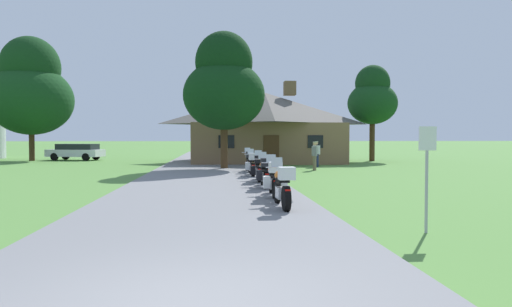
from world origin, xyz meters
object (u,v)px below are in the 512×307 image
motorcycle_silver_fifth_in_row (252,165)px  motorcycle_silver_farthest_in_row (249,161)px  metal_signpost_roadside (427,166)px  bystander_white_shirt_near_lodge (316,153)px  motorcycle_orange_nearest_to_camera (282,187)px  motorcycle_red_second_in_row (274,179)px  motorcycle_orange_third_in_row (265,173)px  motorcycle_silver_fourth_in_row (259,168)px  tree_left_far (31,90)px  parked_white_suv_far_left (76,151)px  tree_by_lodge_front (224,86)px  bystander_gray_shirt_beside_signpost (315,154)px  tree_right_of_lodge (372,98)px

motorcycle_silver_fifth_in_row → motorcycle_silver_farthest_in_row: same height
metal_signpost_roadside → motorcycle_silver_farthest_in_row: bearing=98.3°
bystander_white_shirt_near_lodge → metal_signpost_roadside: metal_signpost_roadside is taller
motorcycle_orange_nearest_to_camera → metal_signpost_roadside: bearing=-54.0°
motorcycle_red_second_in_row → motorcycle_orange_third_in_row: (0.01, 2.67, 0.00)m
motorcycle_orange_nearest_to_camera → motorcycle_silver_fourth_in_row: bearing=87.9°
motorcycle_silver_fifth_in_row → tree_left_far: tree_left_far is taller
bystander_white_shirt_near_lodge → parked_white_suv_far_left: (-18.46, 10.97, -0.17)m
parked_white_suv_far_left → tree_by_lodge_front: bearing=-121.0°
motorcycle_orange_third_in_row → tree_left_far: 28.92m
motorcycle_silver_fifth_in_row → bystander_gray_shirt_beside_signpost: bystander_gray_shirt_beside_signpost is taller
motorcycle_orange_nearest_to_camera → parked_white_suv_far_left: size_ratio=0.42×
bystander_white_shirt_near_lodge → parked_white_suv_far_left: bearing=-167.4°
motorcycle_silver_fifth_in_row → bystander_white_shirt_near_lodge: (4.79, 7.20, 0.34)m
motorcycle_silver_fifth_in_row → metal_signpost_roadside: 13.74m
motorcycle_silver_farthest_in_row → tree_right_of_lodge: bearing=45.8°
motorcycle_orange_nearest_to_camera → tree_by_lodge_front: tree_by_lodge_front is taller
metal_signpost_roadside → tree_by_lodge_front: bearing=100.7°
motorcycle_silver_fourth_in_row → parked_white_suv_far_left: size_ratio=0.42×
metal_signpost_roadside → tree_by_lodge_front: (-3.67, 19.34, 3.75)m
tree_by_lodge_front → motorcycle_silver_fifth_in_row: bearing=-77.8°
motorcycle_red_second_in_row → motorcycle_silver_fifth_in_row: bearing=92.1°
motorcycle_silver_fourth_in_row → motorcycle_silver_fifth_in_row: (-0.06, 2.83, 0.00)m
motorcycle_silver_fifth_in_row → motorcycle_orange_nearest_to_camera: bearing=-90.2°
bystander_white_shirt_near_lodge → parked_white_suv_far_left: bystander_white_shirt_near_lodge is taller
motorcycle_silver_fifth_in_row → tree_left_far: (-17.02, 17.40, 5.25)m
motorcycle_orange_third_in_row → metal_signpost_roadside: bearing=-73.5°
motorcycle_orange_third_in_row → bystander_white_shirt_near_lodge: (4.75, 12.55, 0.34)m
motorcycle_silver_farthest_in_row → metal_signpost_roadside: size_ratio=0.97×
motorcycle_orange_third_in_row → motorcycle_silver_farthest_in_row: bearing=90.3°
motorcycle_silver_fourth_in_row → motorcycle_silver_farthest_in_row: 5.59m
motorcycle_orange_nearest_to_camera → tree_right_of_lodge: size_ratio=0.26×
motorcycle_orange_nearest_to_camera → tree_left_far: 32.93m
motorcycle_orange_third_in_row → parked_white_suv_far_left: size_ratio=0.42×
bystander_gray_shirt_beside_signpost → bystander_white_shirt_near_lodge: bearing=154.9°
motorcycle_red_second_in_row → metal_signpost_roadside: bearing=-64.7°
tree_right_of_lodge → motorcycle_orange_nearest_to_camera: bearing=-114.1°
bystander_gray_shirt_beside_signpost → parked_white_suv_far_left: size_ratio=0.34×
motorcycle_silver_fourth_in_row → motorcycle_silver_fifth_in_row: bearing=94.4°
motorcycle_orange_third_in_row → motorcycle_silver_farthest_in_row: 8.11m
motorcycle_orange_nearest_to_camera → metal_signpost_roadside: metal_signpost_roadside is taller
motorcycle_orange_nearest_to_camera → bystander_gray_shirt_beside_signpost: bystander_gray_shirt_beside_signpost is taller
motorcycle_red_second_in_row → tree_right_of_lodge: (11.12, 22.73, 4.62)m
bystander_gray_shirt_beside_signpost → metal_signpost_roadside: 17.83m
motorcycle_red_second_in_row → tree_left_far: 31.06m
motorcycle_orange_nearest_to_camera → motorcycle_silver_farthest_in_row: 13.08m
motorcycle_orange_third_in_row → bystander_gray_shirt_beside_signpost: (3.98, 9.60, 0.34)m
motorcycle_silver_fourth_in_row → parked_white_suv_far_left: (-13.72, 21.00, 0.17)m
bystander_gray_shirt_beside_signpost → tree_left_far: size_ratio=0.16×
motorcycle_silver_fifth_in_row → tree_right_of_lodge: bearing=52.8°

